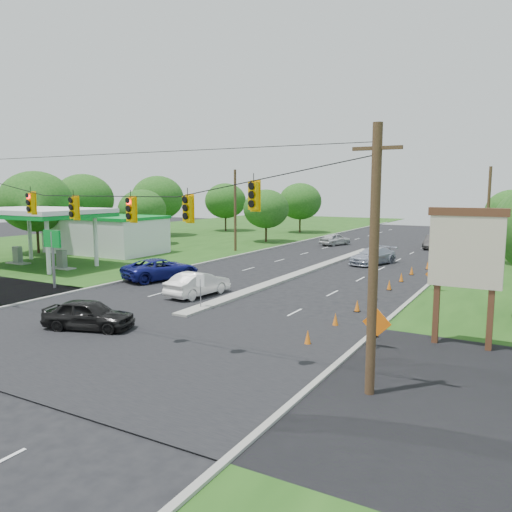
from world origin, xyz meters
The scene contains 41 objects.
ground centered at (0.00, 0.00, 0.00)m, with size 160.00×160.00×0.00m, color black.
grass_left centered at (-30.00, 20.00, 0.00)m, with size 40.00×160.00×0.06m, color #1E4714.
cross_street centered at (0.00, 0.00, 0.00)m, with size 160.00×14.00×0.02m, color black.
curb_left centered at (-10.10, 30.00, 0.00)m, with size 0.25×110.00×0.16m, color gray.
curb_right centered at (10.10, 30.00, 0.00)m, with size 0.25×110.00×0.16m, color gray.
median centered at (0.00, 21.00, 0.00)m, with size 1.00×34.00×0.18m, color gray.
median_sign centered at (0.00, 6.00, 1.46)m, with size 0.55×0.06×2.05m.
signal_span centered at (-0.05, -1.00, 4.97)m, with size 25.60×0.32×9.00m.
utility_pole_far_left centered at (-12.50, 30.00, 4.50)m, with size 0.28×0.28×9.00m, color #422D1C.
utility_pole_far_right centered at (12.50, 35.00, 4.50)m, with size 0.28×0.28×9.00m, color #422D1C.
gas_station centered at (-23.64, 20.24, 2.58)m, with size 18.40×19.70×5.20m.
pylon_sign centered at (14.31, 6.20, 4.00)m, with size 5.90×2.30×6.12m.
cone_0 centered at (7.99, 3.00, 0.35)m, with size 0.32×0.32×0.70m, color orange.
cone_1 centered at (7.99, 6.50, 0.35)m, with size 0.32×0.32×0.70m, color orange.
cone_2 centered at (7.99, 10.00, 0.35)m, with size 0.32×0.32×0.70m, color orange.
cone_3 centered at (7.99, 13.50, 0.35)m, with size 0.32×0.32×0.70m, color orange.
cone_4 centered at (7.99, 17.00, 0.35)m, with size 0.32×0.32×0.70m, color orange.
cone_5 centered at (7.99, 20.50, 0.35)m, with size 0.32×0.32×0.70m, color orange.
cone_6 centered at (7.99, 24.00, 0.35)m, with size 0.32×0.32×0.70m, color orange.
cone_7 centered at (8.59, 27.50, 0.35)m, with size 0.32×0.32×0.70m, color orange.
cone_8 centered at (8.59, 31.00, 0.35)m, with size 0.32×0.32×0.70m, color orange.
cone_9 centered at (8.59, 34.50, 0.35)m, with size 0.32×0.32×0.70m, color orange.
cone_10 centered at (8.59, 38.00, 0.35)m, with size 0.32×0.32×0.70m, color orange.
cone_11 centered at (8.59, 41.50, 0.35)m, with size 0.32×0.32×0.70m, color orange.
work_sign_0 centered at (10.80, 4.00, 1.09)m, with size 1.27×0.58×1.37m.
work_sign_1 centered at (10.80, 18.00, 1.09)m, with size 1.27×0.58×1.37m.
work_sign_2 centered at (10.80, 32.00, 1.09)m, with size 1.27×0.58×1.37m.
tree_1 centered at (-30.00, 18.00, 5.58)m, with size 7.56×7.56×8.82m.
tree_2 centered at (-26.00, 30.00, 4.34)m, with size 5.88×5.88×6.86m.
tree_3 centered at (-32.00, 40.00, 5.58)m, with size 7.56×7.56×8.82m.
tree_4 centered at (-28.00, 52.00, 4.96)m, with size 6.72×6.72×7.84m.
tree_5 centered at (-14.00, 40.00, 4.34)m, with size 5.88×5.88×6.86m.
tree_6 centered at (-16.00, 55.00, 4.96)m, with size 6.72×6.72×7.84m.
tree_12 centered at (14.00, 48.00, 4.34)m, with size 5.88×5.88×6.86m.
tree_14 centered at (-34.00, 28.00, 5.58)m, with size 7.56×7.56×8.82m.
black_sedan centered at (-2.43, -0.05, 0.76)m, with size 1.80×4.49×1.53m, color black.
white_sedan centered at (-2.37, 9.01, 0.79)m, with size 1.68×4.80×1.58m, color white.
blue_pickup centered at (-8.32, 12.41, 0.82)m, with size 2.73×5.92×1.65m, color navy.
silver_car_far centered at (3.62, 28.01, 0.78)m, with size 2.18×5.36×1.56m, color #989EB0.
silver_car_oncoming centered at (-4.96, 41.19, 0.75)m, with size 1.76×4.38×1.49m, color silver.
dark_car_receding centered at (6.23, 43.40, 0.78)m, with size 1.64×4.71×1.55m, color #2B2A29.
Camera 1 is at (16.55, -16.89, 6.93)m, focal length 35.00 mm.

